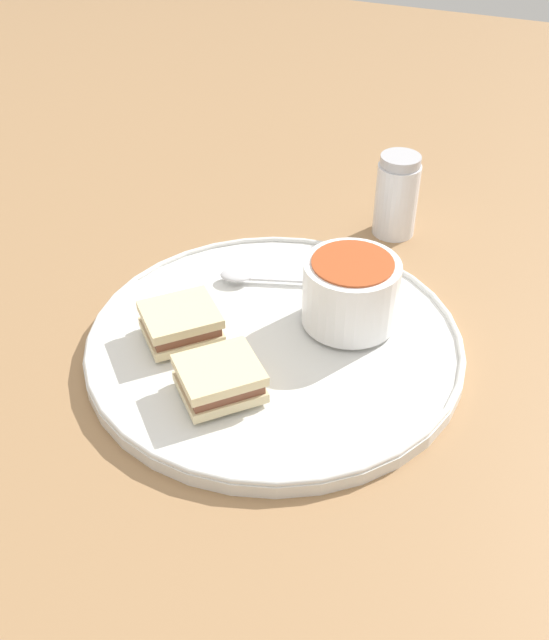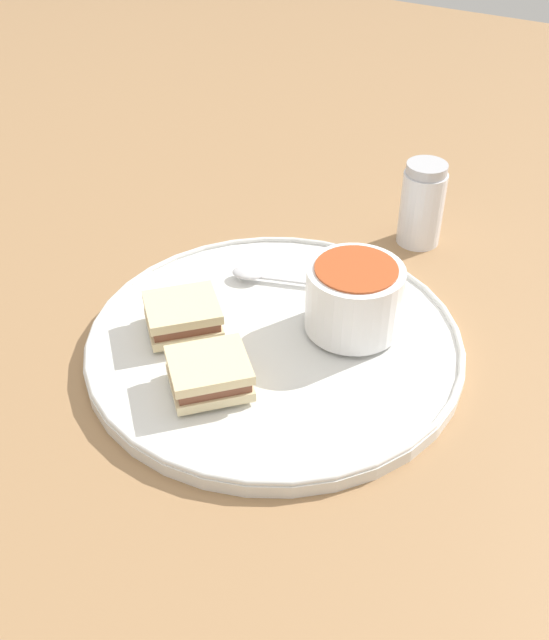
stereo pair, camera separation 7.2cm
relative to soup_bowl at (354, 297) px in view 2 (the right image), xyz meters
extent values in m
plane|color=#9E754C|center=(-0.05, 0.06, -0.05)|extent=(2.40, 2.40, 0.00)
cylinder|color=white|center=(-0.05, 0.06, -0.05)|extent=(0.37, 0.37, 0.01)
torus|color=white|center=(-0.05, 0.06, -0.04)|extent=(0.37, 0.37, 0.01)
cylinder|color=white|center=(0.00, 0.00, -0.03)|extent=(0.05, 0.05, 0.01)
cylinder|color=white|center=(0.00, 0.00, 0.00)|extent=(0.09, 0.09, 0.07)
cylinder|color=#B74C23|center=(0.00, 0.00, 0.03)|extent=(0.08, 0.08, 0.01)
cube|color=silver|center=(0.04, 0.08, -0.03)|extent=(0.03, 0.09, 0.00)
ellipsoid|color=silver|center=(0.02, 0.13, -0.03)|extent=(0.03, 0.04, 0.01)
cube|color=beige|center=(-0.08, 0.14, -0.03)|extent=(0.09, 0.09, 0.01)
cube|color=brown|center=(-0.08, 0.14, -0.02)|extent=(0.09, 0.09, 0.01)
cube|color=beige|center=(-0.08, 0.14, -0.01)|extent=(0.09, 0.09, 0.01)
cube|color=beige|center=(-0.14, 0.07, -0.03)|extent=(0.09, 0.09, 0.01)
cube|color=brown|center=(-0.14, 0.07, -0.02)|extent=(0.09, 0.09, 0.01)
cube|color=beige|center=(-0.14, 0.07, -0.01)|extent=(0.09, 0.09, 0.01)
cylinder|color=silver|center=(0.21, 0.01, -0.01)|extent=(0.05, 0.05, 0.09)
cylinder|color=#B7B7BC|center=(0.21, 0.01, 0.04)|extent=(0.05, 0.05, 0.01)
camera|label=1|loc=(-0.57, -0.15, 0.43)|focal=42.00mm
camera|label=2|loc=(-0.54, -0.22, 0.43)|focal=42.00mm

